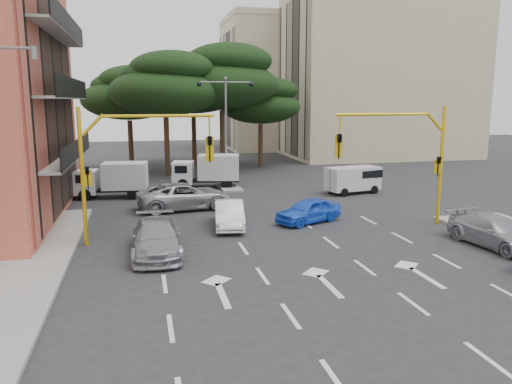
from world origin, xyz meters
TOP-DOWN VIEW (x-y plane):
  - ground at (0.00, 0.00)m, footprint 120.00×120.00m
  - median_strip at (0.00, 16.00)m, footprint 1.40×6.00m
  - apartment_beige_near at (19.95, 32.00)m, footprint 20.20×12.15m
  - apartment_beige_far at (12.95, 44.00)m, footprint 16.20×12.15m
  - pine_left_near at (-3.94, 21.96)m, footprint 9.15×9.15m
  - pine_center at (1.06, 23.96)m, footprint 9.98×9.98m
  - pine_left_far at (-6.94, 25.96)m, footprint 8.32×8.32m
  - pine_right at (5.06, 25.96)m, footprint 7.49×7.49m
  - pine_back at (-0.94, 28.96)m, footprint 9.15×9.15m
  - signal_mast_right at (6.80, 1.99)m, footprint 5.79×0.37m
  - signal_mast_left at (-6.80, 1.99)m, footprint 5.79×0.37m
  - street_lamp_center at (0.00, 16.00)m, footprint 4.16×0.36m
  - car_white_hatch at (-1.94, 3.76)m, footprint 1.89×4.12m
  - car_blue_compact at (2.23, 3.78)m, footprint 4.01×2.93m
  - car_silver_wagon at (-5.64, -0.01)m, footprint 2.03×4.86m
  - car_silver_cross_a at (-3.71, 8.50)m, footprint 5.86×3.36m
  - car_silver_parked at (8.70, -2.19)m, footprint 2.43×4.81m
  - van_white at (7.88, 11.00)m, footprint 3.95×2.41m
  - box_truck_a at (-8.03, 13.06)m, footprint 4.83×2.40m
  - box_truck_b at (-1.54, 15.50)m, footprint 5.17×2.93m

SIDE VIEW (x-z plane):
  - ground at x=0.00m, z-range 0.00..0.00m
  - median_strip at x=0.00m, z-range 0.00..0.15m
  - car_blue_compact at x=2.23m, z-range 0.00..1.27m
  - car_white_hatch at x=-1.94m, z-range 0.00..1.31m
  - car_silver_parked at x=8.70m, z-range 0.00..1.34m
  - car_silver_wagon at x=-5.64m, z-range 0.00..1.40m
  - car_silver_cross_a at x=-3.71m, z-range 0.00..1.54m
  - van_white at x=7.88m, z-range 0.00..1.84m
  - box_truck_a at x=-8.03m, z-range 0.00..2.29m
  - box_truck_b at x=-1.54m, z-range 0.00..2.40m
  - signal_mast_right at x=6.80m, z-range 0.88..6.88m
  - signal_mast_left at x=-6.80m, z-range 0.88..6.88m
  - street_lamp_center at x=0.00m, z-range 1.54..9.31m
  - pine_right at x=5.06m, z-range 2.03..10.40m
  - pine_left_far at x=-6.94m, z-range 2.26..11.56m
  - pine_left_near at x=-3.94m, z-range 2.49..12.72m
  - pine_back at x=-0.94m, z-range 2.49..12.72m
  - pine_center at x=1.06m, z-range 2.72..13.88m
  - apartment_beige_far at x=12.95m, z-range 0.00..16.70m
  - apartment_beige_near at x=19.95m, z-range 0.00..18.70m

